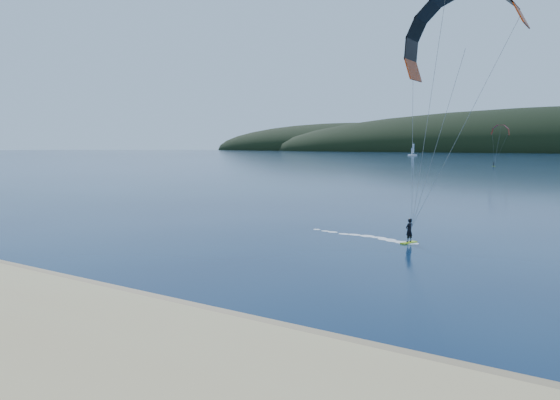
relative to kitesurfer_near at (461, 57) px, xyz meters
The scene contains 5 objects.
ground 28.13m from the kitesurfer_near, 111.61° to the right, with size 1800.00×1800.00×0.00m, color #071633.
wet_sand 24.59m from the kitesurfer_near, 116.25° to the right, with size 220.00×2.50×0.10m.
kitesurfer_near is the anchor object (origin of this frame).
kitesurfer_far 175.11m from the kitesurfer_near, 100.56° to the left, with size 7.05×7.99×14.14m.
sailboat 399.93m from the kitesurfer_near, 110.22° to the left, with size 7.76×4.81×10.79m.
Camera 1 is at (18.97, -13.44, 7.88)m, focal length 34.20 mm.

